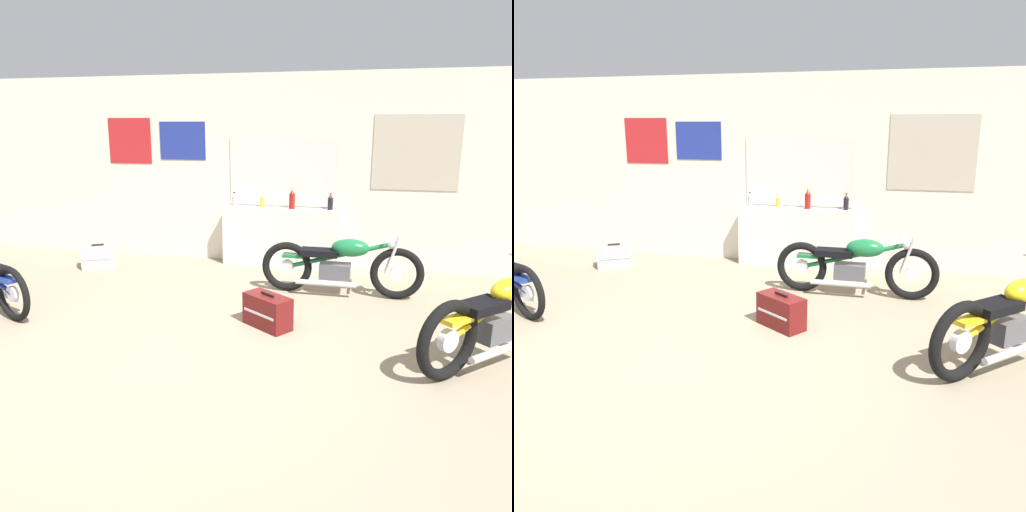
# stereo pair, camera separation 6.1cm
# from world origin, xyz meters

# --- Properties ---
(ground_plane) EXTENTS (24.00, 24.00, 0.00)m
(ground_plane) POSITION_xyz_m (0.00, 0.00, 0.00)
(ground_plane) COLOR gray
(wall_back) EXTENTS (10.00, 0.07, 2.80)m
(wall_back) POSITION_xyz_m (0.02, 3.71, 1.40)
(wall_back) COLOR beige
(wall_back) RESTS_ON ground_plane
(sill_counter) EXTENTS (1.74, 0.28, 0.88)m
(sill_counter) POSITION_xyz_m (0.41, 3.53, 0.44)
(sill_counter) COLOR silver
(sill_counter) RESTS_ON ground_plane
(bottle_leftmost) EXTENTS (0.07, 0.07, 0.22)m
(bottle_leftmost) POSITION_xyz_m (-0.30, 3.52, 0.97)
(bottle_leftmost) COLOR #B7B2A8
(bottle_leftmost) RESTS_ON sill_counter
(bottle_left_center) EXTENTS (0.07, 0.07, 0.19)m
(bottle_left_center) POSITION_xyz_m (0.13, 3.54, 0.96)
(bottle_left_center) COLOR gold
(bottle_left_center) RESTS_ON sill_counter
(bottle_center) EXTENTS (0.09, 0.09, 0.31)m
(bottle_center) POSITION_xyz_m (0.58, 3.50, 1.01)
(bottle_center) COLOR maroon
(bottle_center) RESTS_ON sill_counter
(bottle_right_center) EXTENTS (0.07, 0.07, 0.24)m
(bottle_right_center) POSITION_xyz_m (1.14, 3.55, 0.98)
(bottle_right_center) COLOR black
(bottle_right_center) RESTS_ON sill_counter
(motorcycle_yellow) EXTENTS (1.54, 1.50, 0.88)m
(motorcycle_yellow) POSITION_xyz_m (2.90, 0.84, 0.42)
(motorcycle_yellow) COLOR black
(motorcycle_yellow) RESTS_ON ground_plane
(motorcycle_green) EXTENTS (2.00, 0.64, 0.80)m
(motorcycle_green) POSITION_xyz_m (1.40, 2.35, 0.39)
(motorcycle_green) COLOR black
(motorcycle_green) RESTS_ON ground_plane
(hard_case_silver) EXTENTS (0.56, 0.47, 0.36)m
(hard_case_silver) POSITION_xyz_m (-2.20, 2.77, 0.17)
(hard_case_silver) COLOR #9E9EA3
(hard_case_silver) RESTS_ON ground_plane
(hard_case_darkred) EXTENTS (0.57, 0.51, 0.37)m
(hard_case_darkred) POSITION_xyz_m (0.74, 1.12, 0.17)
(hard_case_darkred) COLOR maroon
(hard_case_darkred) RESTS_ON ground_plane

